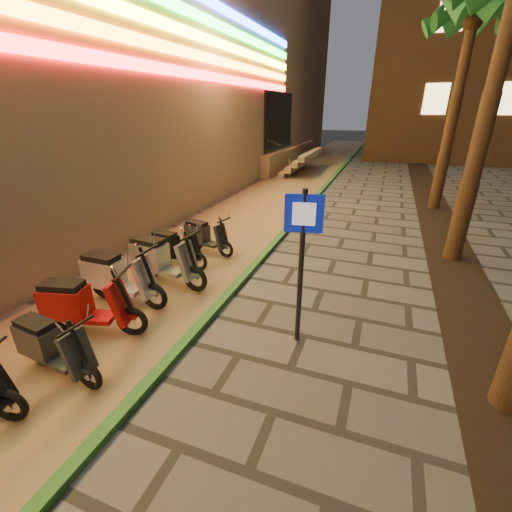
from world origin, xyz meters
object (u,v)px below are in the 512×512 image
at_px(pedestrian_sign, 302,249).
at_px(scooter_9, 204,236).
at_px(scooter_4, 50,346).
at_px(scooter_8, 173,248).
at_px(scooter_6, 115,277).
at_px(scooter_5, 82,305).
at_px(scooter_7, 160,259).

distance_m(pedestrian_sign, scooter_9, 4.42).
bearing_deg(scooter_4, scooter_8, 102.47).
xyz_separation_m(scooter_6, scooter_9, (0.36, 2.84, -0.09)).
height_order(scooter_6, scooter_8, scooter_6).
bearing_deg(scooter_5, scooter_4, -84.61).
bearing_deg(scooter_8, scooter_7, -68.52).
height_order(scooter_4, scooter_5, scooter_5).
bearing_deg(scooter_7, pedestrian_sign, -10.93).
xyz_separation_m(scooter_4, scooter_6, (-0.52, 1.90, 0.09)).
bearing_deg(scooter_9, scooter_5, -80.71).
xyz_separation_m(pedestrian_sign, scooter_8, (-3.50, 1.80, -1.17)).
bearing_deg(scooter_8, scooter_4, -78.58).
bearing_deg(scooter_8, scooter_6, -87.72).
bearing_deg(scooter_4, scooter_9, 97.62).
distance_m(pedestrian_sign, scooter_5, 3.71).
bearing_deg(scooter_9, scooter_8, -94.27).
bearing_deg(scooter_5, scooter_7, 70.35).
distance_m(pedestrian_sign, scooter_8, 4.11).
height_order(scooter_5, scooter_7, scooter_7).
xyz_separation_m(scooter_4, scooter_5, (-0.34, 0.90, 0.07)).
distance_m(scooter_6, scooter_7, 1.03).
xyz_separation_m(scooter_7, scooter_9, (0.02, 1.87, -0.11)).
relative_size(pedestrian_sign, scooter_8, 1.69).
bearing_deg(pedestrian_sign, scooter_5, -175.21).
height_order(scooter_5, scooter_9, scooter_5).
bearing_deg(scooter_7, scooter_4, -81.44).
bearing_deg(scooter_4, scooter_6, 111.04).
distance_m(scooter_5, scooter_8, 2.86).
height_order(pedestrian_sign, scooter_9, pedestrian_sign).
bearing_deg(scooter_6, pedestrian_sign, 0.02).
xyz_separation_m(scooter_5, scooter_9, (0.17, 3.84, -0.08)).
distance_m(pedestrian_sign, scooter_6, 3.74).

